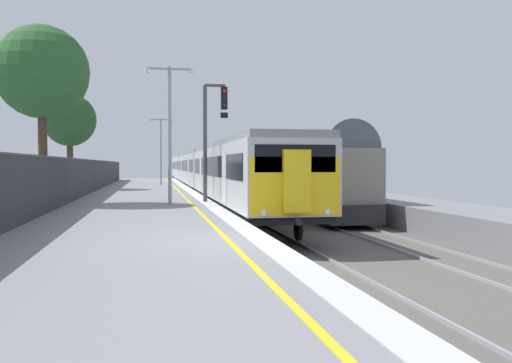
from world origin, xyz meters
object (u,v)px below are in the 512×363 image
object	(u,v)px
commuter_train_at_platform	(201,169)
signal_gantry	(211,129)
platform_lamp_far	(161,146)
background_tree_centre	(41,75)
freight_train_adjacent_track	(277,168)
background_tree_left	(70,122)
platform_lamp_mid	(170,123)

from	to	relation	value
commuter_train_at_platform	signal_gantry	world-z (taller)	signal_gantry
platform_lamp_far	background_tree_centre	bearing A→B (deg)	-104.47
freight_train_adjacent_track	platform_lamp_far	world-z (taller)	platform_lamp_far
background_tree_left	platform_lamp_far	bearing A→B (deg)	45.84
signal_gantry	background_tree_left	xyz separation A→B (m)	(-7.94, 14.43, 1.30)
freight_train_adjacent_track	background_tree_centre	xyz separation A→B (m)	(-12.63, -10.86, 3.98)
commuter_train_at_platform	freight_train_adjacent_track	bearing A→B (deg)	-69.39
platform_lamp_mid	background_tree_left	distance (m)	17.29
signal_gantry	background_tree_left	world-z (taller)	background_tree_left
signal_gantry	platform_lamp_far	distance (m)	20.78
commuter_train_at_platform	platform_lamp_far	distance (m)	3.97
commuter_train_at_platform	freight_train_adjacent_track	world-z (taller)	freight_train_adjacent_track
commuter_train_at_platform	freight_train_adjacent_track	distance (m)	11.38
commuter_train_at_platform	background_tree_left	distance (m)	12.34
background_tree_left	background_tree_centre	xyz separation A→B (m)	(0.79, -14.24, 0.86)
freight_train_adjacent_track	background_tree_left	world-z (taller)	background_tree_left
freight_train_adjacent_track	commuter_train_at_platform	bearing A→B (deg)	110.61
freight_train_adjacent_track	background_tree_centre	bearing A→B (deg)	-139.31
background_tree_centre	signal_gantry	bearing A→B (deg)	-1.58
platform_lamp_far	background_tree_centre	distance (m)	21.29
freight_train_adjacent_track	background_tree_left	xyz separation A→B (m)	(-13.42, 3.38, 3.11)
platform_lamp_mid	freight_train_adjacent_track	bearing A→B (deg)	60.09
signal_gantry	commuter_train_at_platform	bearing A→B (deg)	86.10
freight_train_adjacent_track	platform_lamp_mid	world-z (taller)	platform_lamp_mid
platform_lamp_mid	background_tree_left	size ratio (longest dim) A/B	0.88
platform_lamp_mid	background_tree_left	bearing A→B (deg)	110.65
commuter_train_at_platform	background_tree_left	xyz separation A→B (m)	(-9.42, -7.27, 3.27)
freight_train_adjacent_track	background_tree_centre	world-z (taller)	background_tree_centre
commuter_train_at_platform	background_tree_left	bearing A→B (deg)	-142.32
commuter_train_at_platform	platform_lamp_mid	bearing A→B (deg)	-98.11
platform_lamp_far	platform_lamp_mid	bearing A→B (deg)	-90.00
platform_lamp_mid	background_tree_left	xyz separation A→B (m)	(-6.08, 16.14, 1.23)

